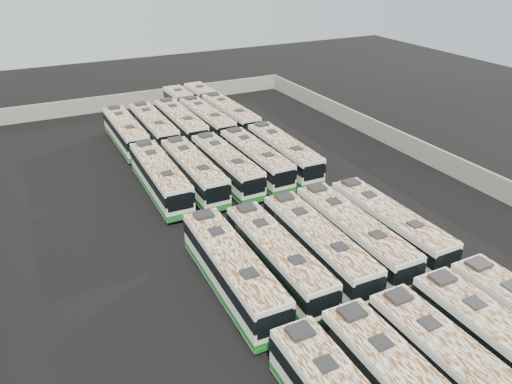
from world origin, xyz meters
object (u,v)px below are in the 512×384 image
object	(u,v)px
bus_midback_far_right	(283,153)
bus_back_right	(197,113)
bus_midfront_center	(317,246)
bus_midfront_right	(353,235)
bus_midfront_far_right	(389,225)
bus_back_left	(153,128)
bus_front_right	(510,355)
bus_midback_center	(226,166)
bus_midback_far_left	(160,177)
bus_midfront_left	(277,258)
bus_midback_right	(255,159)
bus_back_center	(181,124)
bus_midback_left	(194,172)
bus_midfront_far_left	(232,270)
bus_back_far_right	(219,109)
bus_back_far_left	(126,132)
bus_front_center	(463,378)

from	to	relation	value
bus_midback_far_right	bus_back_right	bearing A→B (deg)	102.22
bus_midfront_center	bus_midfront_right	bearing A→B (deg)	2.41
bus_midfront_far_right	bus_back_left	xyz separation A→B (m)	(-9.99, 30.23, 0.03)
bus_front_right	bus_midback_center	xyz separation A→B (m)	(-3.38, 30.04, -0.07)
bus_midfront_far_right	bus_midback_far_left	world-z (taller)	bus_midback_far_left
bus_midback_far_left	bus_front_right	bearing A→B (deg)	-70.67
bus_midfront_left	bus_midback_far_left	distance (m)	16.89
bus_midback_center	bus_midfront_center	bearing A→B (deg)	-90.79
bus_midback_far_left	bus_midfront_center	bearing A→B (deg)	-66.87
bus_midfront_far_right	bus_midback_center	size ratio (longest dim) A/B	1.00
bus_midfront_right	bus_back_left	size ratio (longest dim) A/B	1.02
bus_midback_right	bus_back_center	world-z (taller)	bus_back_center
bus_midfront_right	bus_back_left	xyz separation A→B (m)	(-6.57, 30.19, -0.03)
bus_midfront_center	bus_back_center	xyz separation A→B (m)	(-0.02, 30.22, 0.02)
bus_midfront_left	bus_midback_left	distance (m)	16.41
bus_midfront_center	bus_midfront_far_right	size ratio (longest dim) A/B	1.03
bus_midback_center	bus_midfront_far_right	bearing A→B (deg)	-68.75
bus_midback_far_right	bus_back_right	xyz separation A→B (m)	(-3.29, 16.82, -0.03)
bus_midfront_right	bus_midfront_far_left	bearing A→B (deg)	-178.77
bus_midfront_far_right	bus_back_right	bearing A→B (deg)	95.46
bus_midfront_right	bus_back_left	bearing A→B (deg)	103.36
bus_midback_far_right	bus_back_center	world-z (taller)	bus_back_center
bus_back_far_right	bus_midfront_far_right	bearing A→B (deg)	-91.02
bus_midfront_far_left	bus_midfront_far_right	xyz separation A→B (m)	(13.41, -0.01, -0.07)
bus_midfront_center	bus_back_far_left	xyz separation A→B (m)	(-6.65, 30.39, -0.03)
bus_midfront_right	bus_midback_right	distance (m)	16.46
bus_midback_far_right	bus_back_center	bearing A→B (deg)	116.88
bus_midback_far_right	bus_back_center	size ratio (longest dim) A/B	0.99
bus_front_right	bus_midfront_far_left	size ratio (longest dim) A/B	0.99
bus_midback_left	bus_back_right	bearing A→B (deg)	68.38
bus_back_far_right	bus_midback_left	bearing A→B (deg)	-121.38
bus_midfront_center	bus_back_far_right	distance (m)	34.22
bus_midfront_far_left	bus_midfront_left	size ratio (longest dim) A/B	1.05
bus_back_center	bus_back_right	xyz separation A→B (m)	(3.29, 3.18, -0.06)
bus_midfront_right	bus_back_center	distance (m)	30.33
bus_midfront_right	bus_midfront_far_right	size ratio (longest dim) A/B	1.04
bus_back_left	bus_back_far_right	world-z (taller)	bus_back_left
bus_midback_far_left	bus_back_far_right	world-z (taller)	bus_midback_far_left
bus_midfront_left	bus_back_far_right	xyz separation A→B (m)	(9.85, 33.57, 0.02)
bus_midfront_center	bus_midfront_far_right	distance (m)	6.62
bus_front_center	bus_midback_center	bearing A→B (deg)	89.73
bus_front_right	bus_back_far_left	bearing A→B (deg)	103.19
bus_front_center	bus_back_left	bearing A→B (deg)	94.04
bus_midfront_center	bus_midback_left	xyz separation A→B (m)	(-3.47, 16.42, -0.03)
bus_front_center	bus_midfront_far_right	size ratio (longest dim) A/B	1.01
bus_midfront_far_right	bus_midback_center	distance (m)	17.64
bus_midfront_center	bus_back_left	world-z (taller)	bus_midfront_center
bus_back_left	bus_midfront_far_left	bearing A→B (deg)	-96.43
bus_midback_center	bus_back_right	size ratio (longest dim) A/B	0.64
bus_back_center	bus_back_far_right	xyz separation A→B (m)	(6.54, 3.37, -0.05)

